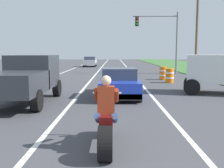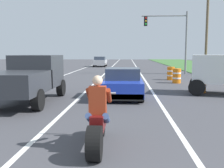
# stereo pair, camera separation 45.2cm
# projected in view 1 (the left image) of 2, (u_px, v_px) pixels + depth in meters

# --- Properties ---
(lane_stripe_left_solid) EXTENTS (0.14, 120.00, 0.01)m
(lane_stripe_left_solid) POSITION_uv_depth(u_px,v_px,m) (49.00, 78.00, 21.58)
(lane_stripe_left_solid) COLOR white
(lane_stripe_left_solid) RESTS_ON ground
(lane_stripe_right_solid) EXTENTS (0.14, 120.00, 0.01)m
(lane_stripe_right_solid) POSITION_uv_depth(u_px,v_px,m) (136.00, 78.00, 21.52)
(lane_stripe_right_solid) COLOR white
(lane_stripe_right_solid) RESTS_ON ground
(lane_stripe_centre_dashed) EXTENTS (0.14, 120.00, 0.01)m
(lane_stripe_centre_dashed) POSITION_uv_depth(u_px,v_px,m) (92.00, 78.00, 21.55)
(lane_stripe_centre_dashed) COLOR white
(lane_stripe_centre_dashed) RESTS_ON ground
(motorcycle_with_rider) EXTENTS (0.70, 2.21, 1.62)m
(motorcycle_with_rider) POSITION_uv_depth(u_px,v_px,m) (106.00, 123.00, 5.65)
(motorcycle_with_rider) COLOR black
(motorcycle_with_rider) RESTS_ON ground
(sports_car_blue) EXTENTS (1.84, 4.30, 1.37)m
(sports_car_blue) POSITION_uv_depth(u_px,v_px,m) (119.00, 83.00, 12.66)
(sports_car_blue) COLOR #1E38B2
(sports_car_blue) RESTS_ON ground
(pickup_truck_left_lane_dark_grey) EXTENTS (2.02, 4.80, 1.98)m
(pickup_truck_left_lane_dark_grey) POSITION_uv_depth(u_px,v_px,m) (27.00, 77.00, 10.87)
(pickup_truck_left_lane_dark_grey) COLOR #2D3035
(pickup_truck_left_lane_dark_grey) RESTS_ON ground
(traffic_light_mast_near) EXTENTS (4.42, 0.34, 6.00)m
(traffic_light_mast_near) POSITION_uv_depth(u_px,v_px,m) (163.00, 33.00, 25.63)
(traffic_light_mast_near) COLOR gray
(traffic_light_mast_near) RESTS_ON ground
(utility_pole_roadside) EXTENTS (0.24, 0.24, 8.52)m
(utility_pole_roadside) POSITION_uv_depth(u_px,v_px,m) (197.00, 30.00, 25.65)
(utility_pole_roadside) COLOR brown
(utility_pole_roadside) RESTS_ON ground
(construction_barrel_nearest) EXTENTS (0.58, 0.58, 1.00)m
(construction_barrel_nearest) POSITION_uv_depth(u_px,v_px,m) (195.00, 83.00, 14.05)
(construction_barrel_nearest) COLOR orange
(construction_barrel_nearest) RESTS_ON ground
(construction_barrel_mid) EXTENTS (0.58, 0.58, 1.00)m
(construction_barrel_mid) POSITION_uv_depth(u_px,v_px,m) (170.00, 76.00, 18.35)
(construction_barrel_mid) COLOR orange
(construction_barrel_mid) RESTS_ON ground
(construction_barrel_far) EXTENTS (0.58, 0.58, 1.00)m
(construction_barrel_far) POSITION_uv_depth(u_px,v_px,m) (163.00, 73.00, 20.45)
(construction_barrel_far) COLOR orange
(construction_barrel_far) RESTS_ON ground
(distant_car_far_ahead) EXTENTS (1.80, 4.00, 1.50)m
(distant_car_far_ahead) POSITION_uv_depth(u_px,v_px,m) (90.00, 61.00, 39.39)
(distant_car_far_ahead) COLOR #B2B2B7
(distant_car_far_ahead) RESTS_ON ground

